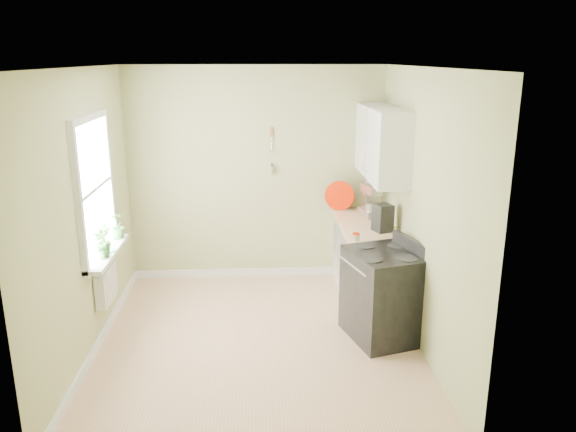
{
  "coord_description": "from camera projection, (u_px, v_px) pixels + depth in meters",
  "views": [
    {
      "loc": [
        0.01,
        -5.14,
        2.79
      ],
      "look_at": [
        0.33,
        0.55,
        1.17
      ],
      "focal_mm": 35.0,
      "sensor_mm": 36.0,
      "label": 1
    }
  ],
  "objects": [
    {
      "name": "plant_a",
      "position": [
        101.0,
        244.0,
        5.41
      ],
      "size": [
        0.18,
        0.16,
        0.3
      ],
      "primitive_type": "imported",
      "rotation": [
        0.0,
        0.0,
        0.36
      ],
      "color": "#356A2B",
      "rests_on": "window_sill"
    },
    {
      "name": "stove",
      "position": [
        384.0,
        294.0,
        5.69
      ],
      "size": [
        0.85,
        0.9,
        1.04
      ],
      "color": "black",
      "rests_on": "floor"
    },
    {
      "name": "stand_mixer",
      "position": [
        371.0,
        201.0,
        6.85
      ],
      "size": [
        0.28,
        0.38,
        0.43
      ],
      "color": "#B2B2B7",
      "rests_on": "countertop"
    },
    {
      "name": "base_cabinets",
      "position": [
        368.0,
        264.0,
        6.61
      ],
      "size": [
        0.6,
        1.6,
        0.87
      ],
      "primitive_type": "cube",
      "color": "white",
      "rests_on": "floor"
    },
    {
      "name": "upper_cabinets",
      "position": [
        382.0,
        143.0,
        6.33
      ],
      "size": [
        0.35,
        1.4,
        0.8
      ],
      "primitive_type": "cube",
      "color": "white",
      "rests_on": "wall_right"
    },
    {
      "name": "countertop",
      "position": [
        368.0,
        227.0,
        6.49
      ],
      "size": [
        0.64,
        1.6,
        0.04
      ],
      "primitive_type": "cube",
      "color": "beige",
      "rests_on": "base_cabinets"
    },
    {
      "name": "floor",
      "position": [
        258.0,
        342.0,
        5.7
      ],
      "size": [
        3.2,
        3.6,
        0.02
      ],
      "primitive_type": "cube",
      "color": "tan",
      "rests_on": "ground"
    },
    {
      "name": "jar",
      "position": [
        356.0,
        237.0,
        5.93
      ],
      "size": [
        0.08,
        0.08,
        0.08
      ],
      "color": "#C2B5A0",
      "rests_on": "countertop"
    },
    {
      "name": "ceiling",
      "position": [
        254.0,
        66.0,
        4.96
      ],
      "size": [
        3.2,
        3.6,
        0.02
      ],
      "primitive_type": "cube",
      "color": "white",
      "rests_on": "wall_back"
    },
    {
      "name": "kettle",
      "position": [
        344.0,
        202.0,
        7.14
      ],
      "size": [
        0.18,
        0.1,
        0.18
      ],
      "color": "silver",
      "rests_on": "countertop"
    },
    {
      "name": "wall_utensils",
      "position": [
        272.0,
        159.0,
        6.99
      ],
      "size": [
        0.02,
        0.14,
        0.58
      ],
      "color": "beige",
      "rests_on": "wall_back"
    },
    {
      "name": "wall_right",
      "position": [
        423.0,
        211.0,
        5.42
      ],
      "size": [
        0.02,
        3.6,
        2.7
      ],
      "primitive_type": "cube",
      "color": "#B8BA7F",
      "rests_on": "floor"
    },
    {
      "name": "coffee_maker",
      "position": [
        382.0,
        218.0,
        6.24
      ],
      "size": [
        0.23,
        0.24,
        0.31
      ],
      "color": "black",
      "rests_on": "countertop"
    },
    {
      "name": "window",
      "position": [
        94.0,
        188.0,
        5.48
      ],
      "size": [
        0.06,
        1.14,
        1.44
      ],
      "color": "white",
      "rests_on": "wall_left"
    },
    {
      "name": "plant_b",
      "position": [
        103.0,
        240.0,
        5.48
      ],
      "size": [
        0.19,
        0.21,
        0.33
      ],
      "primitive_type": "imported",
      "rotation": [
        0.0,
        0.0,
        1.83
      ],
      "color": "#356A2B",
      "rests_on": "window_sill"
    },
    {
      "name": "wall_left",
      "position": [
        84.0,
        216.0,
        5.24
      ],
      "size": [
        0.02,
        3.6,
        2.7
      ],
      "primitive_type": "cube",
      "color": "#B8BA7F",
      "rests_on": "floor"
    },
    {
      "name": "window_sill",
      "position": [
        107.0,
        253.0,
        5.67
      ],
      "size": [
        0.18,
        1.14,
        0.04
      ],
      "primitive_type": "cube",
      "color": "white",
      "rests_on": "wall_left"
    },
    {
      "name": "red_tray",
      "position": [
        339.0,
        196.0,
        7.08
      ],
      "size": [
        0.38,
        0.16,
        0.37
      ],
      "primitive_type": "cylinder",
      "rotation": [
        1.45,
        0.0,
        -0.26
      ],
      "color": "red",
      "rests_on": "countertop"
    },
    {
      "name": "wall_back",
      "position": [
        256.0,
        175.0,
        7.07
      ],
      "size": [
        3.2,
        0.02,
        2.7
      ],
      "primitive_type": "cube",
      "color": "#B8BA7F",
      "rests_on": "floor"
    },
    {
      "name": "plant_c",
      "position": [
        117.0,
        225.0,
        6.03
      ],
      "size": [
        0.23,
        0.23,
        0.29
      ],
      "primitive_type": "imported",
      "rotation": [
        0.0,
        0.0,
        3.94
      ],
      "color": "#356A2B",
      "rests_on": "window_sill"
    },
    {
      "name": "radiator",
      "position": [
        106.0,
        285.0,
        5.71
      ],
      "size": [
        0.12,
        0.5,
        0.35
      ],
      "primitive_type": "cube",
      "color": "white",
      "rests_on": "wall_left"
    }
  ]
}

